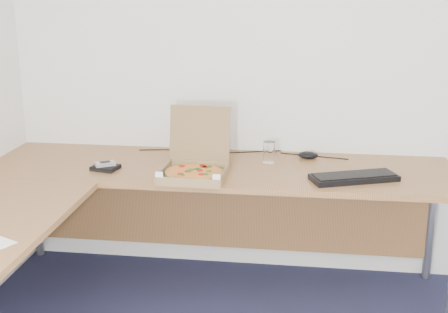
# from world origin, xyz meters

# --- Properties ---
(room_shell) EXTENTS (3.50, 3.50, 2.50)m
(room_shell) POSITION_xyz_m (0.00, 0.00, 1.25)
(room_shell) COLOR silver
(room_shell) RESTS_ON ground
(desk) EXTENTS (2.50, 2.20, 0.73)m
(desk) POSITION_xyz_m (-0.82, 0.97, 0.70)
(desk) COLOR #936236
(desk) RESTS_ON ground
(pizza_box) EXTENTS (0.32, 0.38, 0.33)m
(pizza_box) POSITION_xyz_m (-0.59, 1.21, 0.77)
(pizza_box) COLOR olive
(pizza_box) RESTS_ON desk
(drinking_glass) EXTENTS (0.07, 0.07, 0.12)m
(drinking_glass) POSITION_xyz_m (-0.23, 1.51, 0.79)
(drinking_glass) COLOR white
(drinking_glass) RESTS_ON desk
(keyboard) EXTENTS (0.46, 0.30, 0.03)m
(keyboard) POSITION_xyz_m (0.21, 1.25, 0.74)
(keyboard) COLOR black
(keyboard) RESTS_ON desk
(mouse) EXTENTS (0.12, 0.09, 0.04)m
(mouse) POSITION_xyz_m (-0.02, 1.61, 0.75)
(mouse) COLOR black
(mouse) RESTS_ON desk
(wallet) EXTENTS (0.15, 0.13, 0.02)m
(wallet) POSITION_xyz_m (-1.08, 1.26, 0.74)
(wallet) COLOR black
(wallet) RESTS_ON desk
(phone) EXTENTS (0.12, 0.10, 0.02)m
(phone) POSITION_xyz_m (-1.08, 1.26, 0.76)
(phone) COLOR #B2B5BA
(phone) RESTS_ON wallet
(cable_bundle) EXTENTS (0.58, 0.12, 0.01)m
(cable_bundle) POSITION_xyz_m (-0.42, 1.68, 0.73)
(cable_bundle) COLOR black
(cable_bundle) RESTS_ON desk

